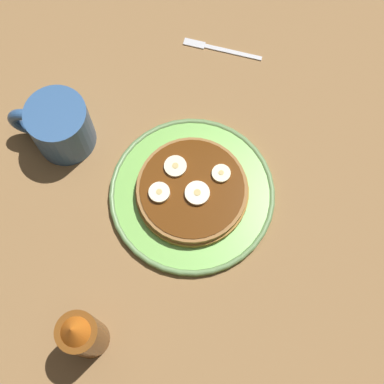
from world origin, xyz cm
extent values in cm
cube|color=olive|center=(0.00, 0.00, -1.50)|extent=(140.00, 140.00, 3.00)
cylinder|color=#72B74C|center=(0.00, 0.00, 0.60)|extent=(24.12, 24.12, 1.20)
torus|color=#658B50|center=(0.00, 0.00, 1.02)|extent=(24.24, 24.24, 0.84)
cylinder|color=#A17231|center=(0.09, 0.15, 1.73)|extent=(16.41, 16.41, 1.06)
cylinder|color=olive|center=(-0.48, -0.22, 2.79)|extent=(15.88, 15.88, 1.06)
cylinder|color=#592B0A|center=(0.00, 0.00, 3.40)|extent=(14.95, 14.95, 0.16)
cylinder|color=#FEEFC6|center=(-0.87, 0.82, 3.74)|extent=(3.53, 3.53, 0.83)
cylinder|color=tan|center=(-0.87, 0.82, 4.19)|extent=(0.99, 0.99, 0.08)
cylinder|color=#FBF3BB|center=(-3.79, -2.66, 3.68)|extent=(2.69, 2.69, 0.72)
cylinder|color=tan|center=(-3.79, -2.66, 4.08)|extent=(0.75, 0.75, 0.08)
cylinder|color=beige|center=(2.82, -2.77, 3.67)|extent=(3.25, 3.25, 0.70)
cylinder|color=tan|center=(2.82, -2.77, 4.06)|extent=(0.91, 0.91, 0.08)
cylinder|color=#F8EFC4|center=(4.42, 1.52, 3.75)|extent=(3.01, 3.01, 0.85)
cylinder|color=tan|center=(4.42, 1.52, 4.21)|extent=(0.84, 0.84, 0.08)
cylinder|color=#33598C|center=(20.22, -6.23, 4.31)|extent=(8.91, 8.91, 8.62)
cylinder|color=black|center=(20.22, -6.23, 7.75)|extent=(7.57, 7.57, 0.52)
torus|color=#33598C|center=(24.90, -6.23, 4.31)|extent=(6.43, 1.60, 6.43)
cube|color=silver|center=(-2.94, -25.27, 0.25)|extent=(9.52, 1.75, 0.50)
cube|color=silver|center=(3.52, -25.99, 0.25)|extent=(3.62, 1.64, 0.50)
cylinder|color=brown|center=(10.46, 22.28, 5.27)|extent=(5.15, 5.15, 10.54)
cone|color=orange|center=(10.46, 22.28, 12.09)|extent=(3.61, 3.61, 3.09)
camera|label=1|loc=(-3.91, 26.09, 76.84)|focal=51.59mm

